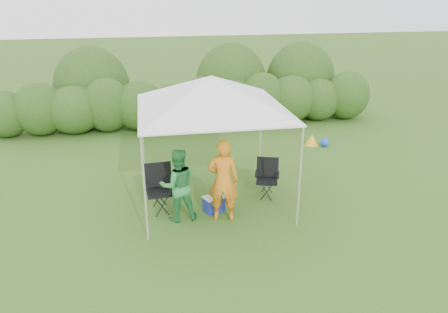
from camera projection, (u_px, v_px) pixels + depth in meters
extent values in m
plane|color=#3B611E|center=(216.00, 208.00, 9.59)|extent=(70.00, 70.00, 0.00)
ellipsoid|color=#2D4F18|center=(5.00, 114.00, 13.83)|extent=(1.50, 1.28, 1.50)
cylinder|color=#382616|center=(9.00, 132.00, 14.05)|extent=(0.12, 0.12, 0.30)
ellipsoid|color=#2D4F18|center=(40.00, 109.00, 13.96)|extent=(1.65, 1.40, 1.73)
cylinder|color=#382616|center=(43.00, 131.00, 14.23)|extent=(0.12, 0.12, 0.30)
ellipsoid|color=#2D4F18|center=(74.00, 110.00, 14.17)|extent=(1.80, 1.53, 1.57)
cylinder|color=#382616|center=(77.00, 129.00, 14.40)|extent=(0.12, 0.12, 0.30)
ellipsoid|color=#2D4F18|center=(107.00, 105.00, 14.31)|extent=(1.58, 1.34, 1.80)
cylinder|color=#382616|center=(109.00, 127.00, 14.58)|extent=(0.12, 0.12, 0.30)
ellipsoid|color=#2D4F18|center=(140.00, 106.00, 14.51)|extent=(1.72, 1.47, 1.65)
cylinder|color=#382616|center=(141.00, 125.00, 14.76)|extent=(0.12, 0.12, 0.30)
ellipsoid|color=#2D4F18|center=(172.00, 107.00, 14.71)|extent=(1.50, 1.28, 1.50)
cylinder|color=#382616|center=(172.00, 124.00, 14.93)|extent=(0.12, 0.12, 0.30)
ellipsoid|color=#2D4F18|center=(202.00, 102.00, 14.85)|extent=(1.65, 1.40, 1.73)
cylinder|color=#382616|center=(203.00, 122.00, 15.11)|extent=(0.12, 0.12, 0.30)
ellipsoid|color=#2D4F18|center=(233.00, 103.00, 15.06)|extent=(1.80, 1.53, 1.57)
cylinder|color=#382616|center=(233.00, 120.00, 15.29)|extent=(0.12, 0.12, 0.30)
ellipsoid|color=#2D4F18|center=(262.00, 98.00, 15.19)|extent=(1.58, 1.34, 1.80)
cylinder|color=#382616|center=(262.00, 119.00, 15.47)|extent=(0.12, 0.12, 0.30)
ellipsoid|color=#2D4F18|center=(291.00, 99.00, 15.40)|extent=(1.72, 1.47, 1.65)
cylinder|color=#382616|center=(290.00, 117.00, 15.64)|extent=(0.12, 0.12, 0.30)
ellipsoid|color=#2D4F18|center=(319.00, 100.00, 15.60)|extent=(1.50, 1.28, 1.50)
cylinder|color=#382616|center=(318.00, 116.00, 15.82)|extent=(0.12, 0.12, 0.30)
ellipsoid|color=#2D4F18|center=(347.00, 95.00, 15.74)|extent=(1.65, 1.40, 1.73)
cylinder|color=#382616|center=(345.00, 114.00, 16.00)|extent=(0.12, 0.12, 0.30)
cylinder|color=silver|center=(145.00, 190.00, 8.03)|extent=(0.04, 0.04, 2.10)
cylinder|color=silver|center=(300.00, 178.00, 8.54)|extent=(0.04, 0.04, 2.10)
cylinder|color=silver|center=(143.00, 138.00, 10.78)|extent=(0.04, 0.04, 2.10)
cylinder|color=silver|center=(260.00, 131.00, 11.28)|extent=(0.04, 0.04, 2.10)
cube|color=white|center=(212.00, 109.00, 9.27)|extent=(3.10, 3.10, 0.03)
pyramid|color=white|center=(212.00, 92.00, 9.14)|extent=(3.10, 3.10, 0.70)
cube|color=black|center=(267.00, 181.00, 10.00)|extent=(0.59, 0.57, 0.05)
cube|color=black|center=(268.00, 167.00, 10.10)|extent=(0.50, 0.27, 0.46)
cube|color=black|center=(256.00, 173.00, 9.97)|extent=(0.17, 0.40, 0.03)
cube|color=black|center=(278.00, 175.00, 9.91)|extent=(0.17, 0.40, 0.03)
cylinder|color=black|center=(257.00, 192.00, 9.91)|extent=(0.02, 0.02, 0.39)
cylinder|color=black|center=(275.00, 193.00, 9.86)|extent=(0.02, 0.02, 0.39)
cylinder|color=black|center=(258.00, 184.00, 10.29)|extent=(0.02, 0.02, 0.39)
cylinder|color=black|center=(276.00, 185.00, 10.24)|extent=(0.02, 0.02, 0.39)
cube|color=black|center=(160.00, 192.00, 9.32)|extent=(0.60, 0.56, 0.05)
cube|color=black|center=(158.00, 175.00, 9.42)|extent=(0.57, 0.20, 0.54)
cube|color=black|center=(146.00, 185.00, 9.18)|extent=(0.09, 0.48, 0.03)
cube|color=black|center=(173.00, 182.00, 9.31)|extent=(0.09, 0.48, 0.03)
cylinder|color=black|center=(151.00, 208.00, 9.13)|extent=(0.03, 0.03, 0.45)
cylinder|color=black|center=(173.00, 205.00, 9.24)|extent=(0.03, 0.03, 0.45)
cylinder|color=black|center=(149.00, 198.00, 9.56)|extent=(0.03, 0.03, 0.45)
cylinder|color=black|center=(170.00, 195.00, 9.67)|extent=(0.03, 0.03, 0.45)
imported|color=orange|center=(223.00, 180.00, 8.84)|extent=(0.72, 0.55, 1.76)
imported|color=#2B8340|center=(178.00, 185.00, 8.88)|extent=(0.81, 0.66, 1.55)
cube|color=navy|center=(214.00, 204.00, 9.40)|extent=(0.48, 0.42, 0.33)
cube|color=silver|center=(214.00, 197.00, 9.34)|extent=(0.51, 0.45, 0.03)
cylinder|color=#592D0C|center=(217.00, 192.00, 9.26)|extent=(0.07, 0.07, 0.25)
cone|color=yellow|center=(312.00, 140.00, 13.35)|extent=(0.39, 0.39, 0.33)
sphere|color=blue|center=(325.00, 142.00, 13.21)|extent=(0.26, 0.26, 0.26)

